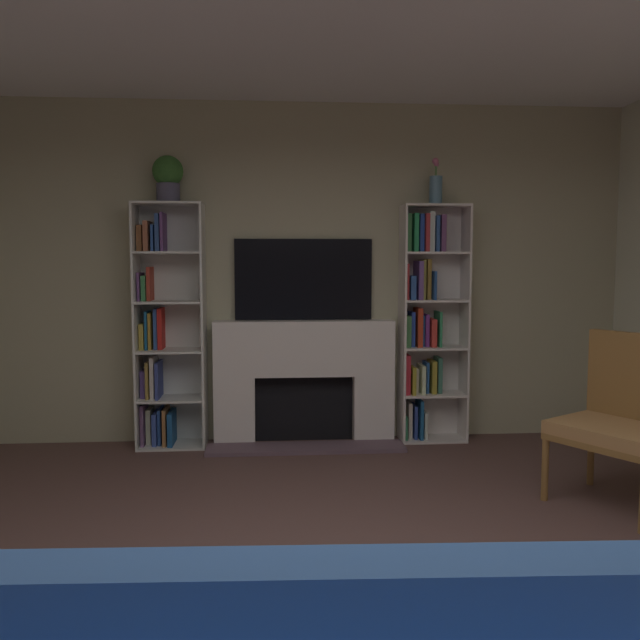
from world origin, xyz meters
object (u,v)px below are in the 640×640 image
(fireplace, at_px, (304,378))
(vase_with_flowers, at_px, (436,188))
(bookshelf_left, at_px, (164,334))
(bookshelf_right, at_px, (426,319))
(tv, at_px, (303,279))
(potted_plant, at_px, (168,177))
(armchair, at_px, (624,418))

(fireplace, xyz_separation_m, vase_with_flowers, (1.09, -0.04, 1.58))
(bookshelf_left, distance_m, bookshelf_right, 2.18)
(tv, relative_size, bookshelf_left, 0.58)
(tv, xyz_separation_m, potted_plant, (-1.09, -0.12, 0.82))
(bookshelf_left, bearing_deg, vase_with_flowers, -0.65)
(fireplace, bearing_deg, bookshelf_left, -179.48)
(bookshelf_right, height_order, armchair, bookshelf_right)
(bookshelf_right, distance_m, armchair, 1.88)
(potted_plant, distance_m, armchair, 3.75)
(tv, xyz_separation_m, vase_with_flowers, (1.09, -0.12, 0.75))
(fireplace, bearing_deg, armchair, -39.75)
(bookshelf_right, bearing_deg, armchair, -61.19)
(fireplace, distance_m, vase_with_flowers, 1.92)
(tv, xyz_separation_m, bookshelf_left, (-1.15, -0.09, -0.44))
(fireplace, height_order, potted_plant, potted_plant)
(bookshelf_left, bearing_deg, fireplace, 0.52)
(fireplace, bearing_deg, tv, 90.00)
(tv, bearing_deg, potted_plant, -173.70)
(fireplace, xyz_separation_m, tv, (0.00, 0.08, 0.83))
(tv, relative_size, potted_plant, 3.07)
(fireplace, xyz_separation_m, bookshelf_left, (-1.15, -0.01, 0.38))
(vase_with_flowers, bearing_deg, bookshelf_right, 143.95)
(vase_with_flowers, bearing_deg, armchair, -62.11)
(tv, height_order, bookshelf_left, bookshelf_left)
(potted_plant, relative_size, vase_with_flowers, 0.98)
(tv, height_order, bookshelf_right, bookshelf_right)
(bookshelf_right, relative_size, vase_with_flowers, 5.18)
(fireplace, height_order, tv, tv)
(bookshelf_left, relative_size, bookshelf_right, 1.00)
(vase_with_flowers, bearing_deg, bookshelf_left, 179.35)
(bookshelf_left, distance_m, armchair, 3.46)
(tv, bearing_deg, vase_with_flowers, -6.22)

